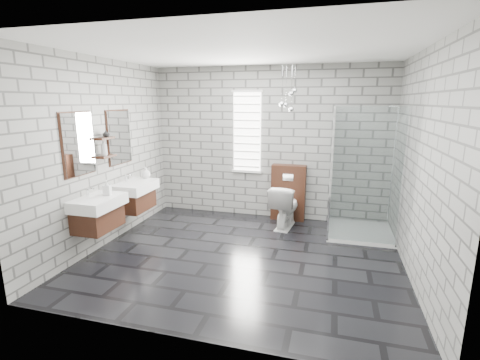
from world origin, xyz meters
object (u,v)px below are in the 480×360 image
at_px(vanity_right, 133,188).
at_px(cistern_panel, 288,193).
at_px(vanity_left, 96,204).
at_px(toilet, 285,206).
at_px(shower_enclosure, 355,205).

distance_m(vanity_right, cistern_panel, 2.66).
bearing_deg(vanity_right, vanity_left, -90.00).
bearing_deg(vanity_right, toilet, 21.84).
distance_m(vanity_right, toilet, 2.50).
bearing_deg(toilet, vanity_left, 45.51).
bearing_deg(vanity_left, toilet, 38.50).
bearing_deg(cistern_panel, toilet, -90.00).
bearing_deg(toilet, shower_enclosure, -178.96).
bearing_deg(vanity_right, shower_enclosure, 13.25).
height_order(vanity_left, vanity_right, same).
distance_m(cistern_panel, shower_enclosure, 1.23).
xyz_separation_m(vanity_left, cistern_panel, (2.29, 2.23, -0.26)).
height_order(shower_enclosure, toilet, shower_enclosure).
xyz_separation_m(vanity_left, vanity_right, (0.00, 0.91, 0.00)).
height_order(vanity_right, toilet, vanity_right).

